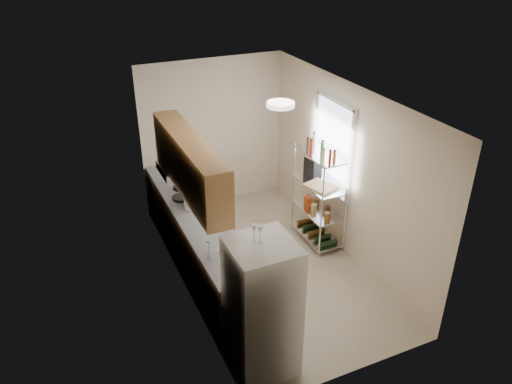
{
  "coord_description": "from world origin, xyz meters",
  "views": [
    {
      "loc": [
        -2.62,
        -5.41,
        4.45
      ],
      "look_at": [
        -0.07,
        0.25,
        1.13
      ],
      "focal_mm": 35.0,
      "sensor_mm": 36.0,
      "label": 1
    }
  ],
  "objects_px": {
    "rice_cooker": "(194,200)",
    "espresso_machine": "(313,166)",
    "frying_pan_large": "(181,198)",
    "refrigerator": "(262,308)",
    "cutting_board": "(321,186)"
  },
  "relations": [
    {
      "from": "refrigerator",
      "to": "rice_cooker",
      "type": "xyz_separation_m",
      "value": [
        -0.02,
        2.26,
        0.18
      ]
    },
    {
      "from": "refrigerator",
      "to": "espresso_machine",
      "type": "relative_size",
      "value": 5.56
    },
    {
      "from": "frying_pan_large",
      "to": "rice_cooker",
      "type": "bearing_deg",
      "value": -93.77
    },
    {
      "from": "frying_pan_large",
      "to": "espresso_machine",
      "type": "xyz_separation_m",
      "value": [
        2.06,
        -0.26,
        0.24
      ]
    },
    {
      "from": "cutting_board",
      "to": "rice_cooker",
      "type": "bearing_deg",
      "value": 167.84
    },
    {
      "from": "espresso_machine",
      "to": "rice_cooker",
      "type": "bearing_deg",
      "value": 172.03
    },
    {
      "from": "refrigerator",
      "to": "espresso_machine",
      "type": "xyz_separation_m",
      "value": [
        1.94,
        2.3,
        0.33
      ]
    },
    {
      "from": "refrigerator",
      "to": "cutting_board",
      "type": "distance_m",
      "value": 2.62
    },
    {
      "from": "refrigerator",
      "to": "rice_cooker",
      "type": "distance_m",
      "value": 2.27
    },
    {
      "from": "rice_cooker",
      "to": "espresso_machine",
      "type": "distance_m",
      "value": 1.97
    },
    {
      "from": "frying_pan_large",
      "to": "cutting_board",
      "type": "relative_size",
      "value": 0.58
    },
    {
      "from": "rice_cooker",
      "to": "refrigerator",
      "type": "bearing_deg",
      "value": -89.39
    },
    {
      "from": "rice_cooker",
      "to": "espresso_machine",
      "type": "height_order",
      "value": "espresso_machine"
    },
    {
      "from": "frying_pan_large",
      "to": "espresso_machine",
      "type": "distance_m",
      "value": 2.09
    },
    {
      "from": "frying_pan_large",
      "to": "cutting_board",
      "type": "height_order",
      "value": "cutting_board"
    }
  ]
}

